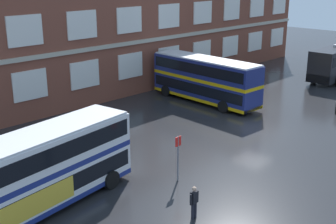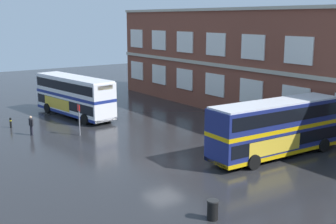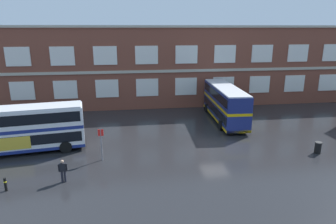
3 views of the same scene
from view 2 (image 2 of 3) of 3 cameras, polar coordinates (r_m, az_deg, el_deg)
The scene contains 8 objects.
ground_plane at distance 31.30m, azimuth 2.43°, elevation -6.12°, with size 120.00×120.00×0.00m, color #232326.
brick_terminal_building at distance 41.77m, azimuth 20.10°, elevation 5.26°, with size 57.49×8.19×10.90m.
double_decker_near at distance 45.07m, azimuth -12.29°, elevation 2.14°, with size 11.25×4.11×4.07m.
double_decker_middle at distance 32.14m, azimuth 14.03°, elevation -2.00°, with size 3.27×11.11×4.07m.
waiting_passenger at distance 38.84m, azimuth -17.60°, elevation -1.61°, with size 0.64×0.27×1.70m.
bus_stand_flag at distance 37.58m, azimuth -11.64°, elevation -0.63°, with size 0.44×0.10×2.70m.
station_litter_bin at distance 22.23m, azimuth 5.90°, elevation -12.69°, with size 0.60×0.60×1.03m.
safety_bollard_east at distance 42.15m, azimuth -20.04°, elevation -1.33°, with size 0.19×0.19×0.95m.
Camera 2 is at (23.39, -16.29, 9.90)m, focal length 46.23 mm.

